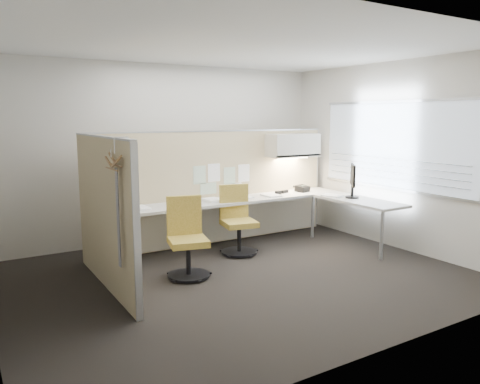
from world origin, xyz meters
TOP-DOWN VIEW (x-y plane):
  - floor at (0.00, 0.00)m, footprint 5.50×4.50m
  - ceiling at (0.00, 0.00)m, footprint 5.50×4.50m
  - wall_back at (0.00, 2.25)m, footprint 5.50×0.02m
  - wall_front at (0.00, -2.25)m, footprint 5.50×0.02m
  - wall_right at (2.75, 0.00)m, footprint 0.02×4.50m
  - window_pane at (2.73, 0.00)m, footprint 0.01×2.80m
  - partition_back at (0.55, 1.60)m, footprint 4.10×0.06m
  - partition_left at (-1.50, 0.50)m, footprint 0.06×2.20m
  - desk at (0.93, 1.13)m, footprint 4.00×2.07m
  - overhead_bin at (1.90, 1.39)m, footprint 0.90×0.36m
  - task_light_strip at (1.90, 1.39)m, footprint 0.60×0.06m
  - pinned_papers at (0.63, 1.57)m, footprint 1.01×0.00m
  - poster at (-1.05, 1.57)m, footprint 0.28×0.00m
  - chair_left at (-0.54, 0.36)m, footprint 0.55×0.57m
  - chair_right at (0.52, 0.90)m, footprint 0.54×0.56m
  - monitor at (2.30, 0.39)m, footprint 0.34×0.40m
  - phone at (2.03, 1.29)m, footprint 0.25×0.24m
  - stapler at (1.70, 1.32)m, footprint 0.15×0.08m
  - tape_dispenser at (1.52, 1.27)m, footprint 0.11×0.08m
  - coat_hook at (-1.58, -0.23)m, footprint 0.18×0.43m
  - paper_stack_0 at (-0.82, 1.27)m, footprint 0.25×0.32m
  - paper_stack_1 at (-0.18, 1.24)m, footprint 0.24×0.30m
  - paper_stack_2 at (0.31, 1.25)m, footprint 0.25×0.32m
  - paper_stack_3 at (0.89, 1.33)m, footprint 0.24×0.31m
  - paper_stack_4 at (1.33, 1.20)m, footprint 0.23×0.30m
  - paper_stack_5 at (2.16, 0.68)m, footprint 0.32×0.36m

SIDE VIEW (x-z plane):
  - floor at x=0.00m, z-range -0.01..0.00m
  - chair_right at x=0.52m, z-range -0.03..0.95m
  - chair_left at x=-0.54m, z-range -0.03..0.95m
  - desk at x=0.93m, z-range 0.24..0.97m
  - paper_stack_3 at x=0.89m, z-range 0.73..0.75m
  - paper_stack_1 at x=-0.18m, z-range 0.73..0.75m
  - paper_stack_5 at x=2.16m, z-range 0.73..0.75m
  - paper_stack_4 at x=1.33m, z-range 0.73..0.75m
  - paper_stack_0 at x=-0.82m, z-range 0.73..0.76m
  - paper_stack_2 at x=0.31m, z-range 0.73..0.77m
  - stapler at x=1.70m, z-range 0.73..0.78m
  - tape_dispenser at x=1.52m, z-range 0.73..0.79m
  - phone at x=2.03m, z-range 0.72..0.84m
  - partition_back at x=0.55m, z-range 0.00..1.75m
  - partition_left at x=-1.50m, z-range 0.00..1.75m
  - monitor at x=2.30m, z-range 0.77..1.29m
  - pinned_papers at x=0.63m, z-range 0.80..1.27m
  - task_light_strip at x=1.90m, z-range 1.29..1.31m
  - wall_back at x=0.00m, z-range 0.00..2.80m
  - wall_front at x=0.00m, z-range 0.00..2.80m
  - wall_right at x=2.75m, z-range 0.00..2.80m
  - poster at x=-1.05m, z-range 1.24..1.59m
  - coat_hook at x=-1.58m, z-range 0.77..2.08m
  - overhead_bin at x=1.90m, z-range 1.32..1.70m
  - window_pane at x=2.73m, z-range 0.90..2.20m
  - ceiling at x=0.00m, z-range 2.80..2.81m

